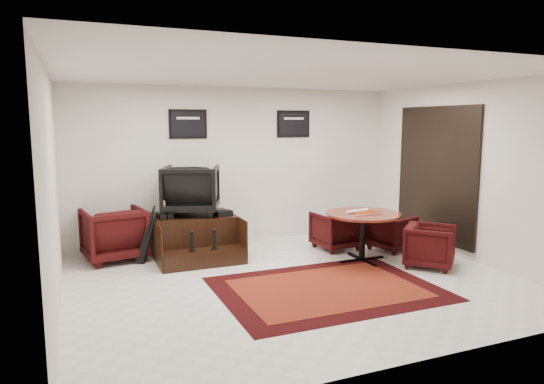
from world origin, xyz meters
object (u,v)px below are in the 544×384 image
(shine_podium, at_px, (194,238))
(table_chair_window, at_px, (392,230))
(armchair_side, at_px, (114,231))
(table_chair_corner, at_px, (430,244))
(meeting_table, at_px, (363,219))
(shine_chair, at_px, (191,187))
(table_chair_back, at_px, (336,228))

(shine_podium, xyz_separation_m, table_chair_window, (3.25, -0.88, 0.02))
(armchair_side, distance_m, table_chair_corner, 4.93)
(shine_podium, distance_m, meeting_table, 2.74)
(shine_podium, bearing_deg, meeting_table, -27.84)
(armchair_side, bearing_deg, meeting_table, 147.28)
(table_chair_corner, bearing_deg, shine_chair, 103.28)
(shine_podium, bearing_deg, table_chair_corner, -31.56)
(table_chair_back, height_order, table_chair_corner, table_chair_back)
(meeting_table, distance_m, table_chair_window, 0.99)
(shine_podium, distance_m, armchair_side, 1.27)
(shine_podium, relative_size, shine_chair, 1.50)
(shine_podium, distance_m, table_chair_window, 3.36)
(armchair_side, relative_size, table_chair_corner, 1.30)
(shine_podium, bearing_deg, table_chair_window, -15.08)
(table_chair_back, bearing_deg, shine_podium, -16.08)
(shine_podium, height_order, armchair_side, armchair_side)
(table_chair_window, bearing_deg, meeting_table, 96.54)
(shine_chair, xyz_separation_m, meeting_table, (2.40, -1.41, -0.45))
(armchair_side, xyz_separation_m, table_chair_window, (4.48, -1.16, -0.13))
(table_chair_window, bearing_deg, armchair_side, 57.10)
(armchair_side, bearing_deg, shine_chair, 163.85)
(shine_chair, height_order, table_chair_back, shine_chair)
(table_chair_back, distance_m, table_chair_corner, 1.68)
(table_chair_back, bearing_deg, meeting_table, 86.13)
(armchair_side, height_order, table_chair_window, armchair_side)
(meeting_table, bearing_deg, table_chair_back, 91.22)
(armchair_side, relative_size, table_chair_window, 1.37)
(shine_podium, height_order, table_chair_back, table_chair_back)
(table_chair_corner, bearing_deg, table_chair_back, 74.47)
(armchair_side, relative_size, table_chair_back, 1.29)
(armchair_side, relative_size, meeting_table, 0.79)
(armchair_side, height_order, table_chair_corner, armchair_side)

